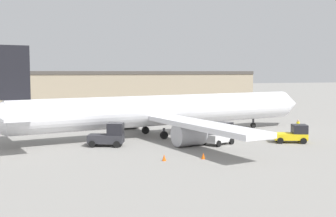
{
  "coord_description": "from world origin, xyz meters",
  "views": [
    {
      "loc": [
        -16.09,
        -47.56,
        7.62
      ],
      "look_at": [
        0.0,
        0.0,
        3.23
      ],
      "focal_mm": 45.0,
      "sensor_mm": 36.0,
      "label": 1
    }
  ],
  "objects_px": {
    "safety_cone_near": "(203,156)",
    "safety_cone_far": "(164,158)",
    "ground_crew_worker": "(298,126)",
    "baggage_tug": "(293,134)",
    "airplane": "(161,111)",
    "belt_loader_truck": "(219,134)",
    "pushback_tug": "(109,136)"
  },
  "relations": [
    {
      "from": "belt_loader_truck",
      "to": "pushback_tug",
      "type": "distance_m",
      "value": 11.52
    },
    {
      "from": "belt_loader_truck",
      "to": "pushback_tug",
      "type": "xyz_separation_m",
      "value": [
        -11.23,
        2.54,
        0.02
      ]
    },
    {
      "from": "belt_loader_truck",
      "to": "safety_cone_far",
      "type": "distance_m",
      "value": 10.16
    },
    {
      "from": "safety_cone_near",
      "to": "safety_cone_far",
      "type": "bearing_deg",
      "value": 174.17
    },
    {
      "from": "airplane",
      "to": "safety_cone_near",
      "type": "bearing_deg",
      "value": -103.31
    },
    {
      "from": "baggage_tug",
      "to": "safety_cone_near",
      "type": "height_order",
      "value": "baggage_tug"
    },
    {
      "from": "ground_crew_worker",
      "to": "safety_cone_far",
      "type": "bearing_deg",
      "value": 105.33
    },
    {
      "from": "baggage_tug",
      "to": "pushback_tug",
      "type": "distance_m",
      "value": 19.68
    },
    {
      "from": "airplane",
      "to": "belt_loader_truck",
      "type": "height_order",
      "value": "airplane"
    },
    {
      "from": "airplane",
      "to": "baggage_tug",
      "type": "bearing_deg",
      "value": -48.2
    },
    {
      "from": "ground_crew_worker",
      "to": "belt_loader_truck",
      "type": "bearing_deg",
      "value": 96.4
    },
    {
      "from": "belt_loader_truck",
      "to": "safety_cone_near",
      "type": "height_order",
      "value": "belt_loader_truck"
    },
    {
      "from": "baggage_tug",
      "to": "safety_cone_far",
      "type": "relative_size",
      "value": 7.02
    },
    {
      "from": "airplane",
      "to": "belt_loader_truck",
      "type": "bearing_deg",
      "value": -72.66
    },
    {
      "from": "pushback_tug",
      "to": "safety_cone_far",
      "type": "height_order",
      "value": "pushback_tug"
    },
    {
      "from": "ground_crew_worker",
      "to": "belt_loader_truck",
      "type": "height_order",
      "value": "belt_loader_truck"
    },
    {
      "from": "safety_cone_near",
      "to": "airplane",
      "type": "bearing_deg",
      "value": 87.71
    },
    {
      "from": "baggage_tug",
      "to": "safety_cone_far",
      "type": "bearing_deg",
      "value": -141.93
    },
    {
      "from": "airplane",
      "to": "baggage_tug",
      "type": "relative_size",
      "value": 11.34
    },
    {
      "from": "ground_crew_worker",
      "to": "baggage_tug",
      "type": "relative_size",
      "value": 0.45
    },
    {
      "from": "ground_crew_worker",
      "to": "pushback_tug",
      "type": "height_order",
      "value": "pushback_tug"
    },
    {
      "from": "baggage_tug",
      "to": "belt_loader_truck",
      "type": "bearing_deg",
      "value": -168.76
    },
    {
      "from": "airplane",
      "to": "baggage_tug",
      "type": "xyz_separation_m",
      "value": [
        12.07,
        -9.15,
        -2.04
      ]
    },
    {
      "from": "pushback_tug",
      "to": "safety_cone_far",
      "type": "bearing_deg",
      "value": -48.26
    },
    {
      "from": "ground_crew_worker",
      "to": "baggage_tug",
      "type": "height_order",
      "value": "baggage_tug"
    },
    {
      "from": "airplane",
      "to": "ground_crew_worker",
      "type": "relative_size",
      "value": 24.95
    },
    {
      "from": "baggage_tug",
      "to": "safety_cone_near",
      "type": "bearing_deg",
      "value": -136.53
    },
    {
      "from": "pushback_tug",
      "to": "belt_loader_truck",
      "type": "bearing_deg",
      "value": 9.1
    },
    {
      "from": "ground_crew_worker",
      "to": "airplane",
      "type": "bearing_deg",
      "value": 66.74
    },
    {
      "from": "belt_loader_truck",
      "to": "safety_cone_near",
      "type": "xyz_separation_m",
      "value": [
        -4.62,
        -6.41,
        -0.8
      ]
    },
    {
      "from": "belt_loader_truck",
      "to": "safety_cone_far",
      "type": "relative_size",
      "value": 6.72
    },
    {
      "from": "safety_cone_near",
      "to": "safety_cone_far",
      "type": "distance_m",
      "value": 3.52
    }
  ]
}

